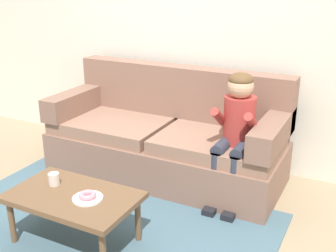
{
  "coord_description": "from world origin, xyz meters",
  "views": [
    {
      "loc": [
        1.71,
        -2.44,
        1.84
      ],
      "look_at": [
        0.24,
        0.45,
        0.65
      ],
      "focal_mm": 44.85,
      "sensor_mm": 36.0,
      "label": 1
    }
  ],
  "objects_px": {
    "person_child": "(236,126)",
    "donut": "(87,195)",
    "mug": "(54,179)",
    "coffee_table": "(73,200)",
    "toy_controller": "(60,197)",
    "couch": "(167,139)"
  },
  "relations": [
    {
      "from": "couch",
      "to": "toy_controller",
      "type": "xyz_separation_m",
      "value": [
        -0.58,
        -0.89,
        -0.33
      ]
    },
    {
      "from": "coffee_table",
      "to": "donut",
      "type": "distance_m",
      "value": 0.15
    },
    {
      "from": "coffee_table",
      "to": "person_child",
      "type": "xyz_separation_m",
      "value": [
        0.81,
        1.09,
        0.33
      ]
    },
    {
      "from": "person_child",
      "to": "mug",
      "type": "xyz_separation_m",
      "value": [
        -1.02,
        -1.04,
        -0.24
      ]
    },
    {
      "from": "toy_controller",
      "to": "donut",
      "type": "bearing_deg",
      "value": -36.56
    },
    {
      "from": "mug",
      "to": "toy_controller",
      "type": "relative_size",
      "value": 0.4
    },
    {
      "from": "mug",
      "to": "toy_controller",
      "type": "height_order",
      "value": "mug"
    },
    {
      "from": "coffee_table",
      "to": "donut",
      "type": "bearing_deg",
      "value": -2.62
    },
    {
      "from": "coffee_table",
      "to": "mug",
      "type": "height_order",
      "value": "mug"
    },
    {
      "from": "person_child",
      "to": "mug",
      "type": "relative_size",
      "value": 12.24
    },
    {
      "from": "donut",
      "to": "toy_controller",
      "type": "relative_size",
      "value": 0.53
    },
    {
      "from": "coffee_table",
      "to": "person_child",
      "type": "distance_m",
      "value": 1.4
    },
    {
      "from": "couch",
      "to": "toy_controller",
      "type": "relative_size",
      "value": 9.72
    },
    {
      "from": "donut",
      "to": "couch",
      "type": "bearing_deg",
      "value": 92.74
    },
    {
      "from": "toy_controller",
      "to": "mug",
      "type": "bearing_deg",
      "value": -53.92
    },
    {
      "from": "person_child",
      "to": "donut",
      "type": "height_order",
      "value": "person_child"
    },
    {
      "from": "couch",
      "to": "person_child",
      "type": "distance_m",
      "value": 0.83
    },
    {
      "from": "couch",
      "to": "donut",
      "type": "height_order",
      "value": "couch"
    },
    {
      "from": "person_child",
      "to": "donut",
      "type": "xyz_separation_m",
      "value": [
        -0.67,
        -1.1,
        -0.25
      ]
    },
    {
      "from": "couch",
      "to": "mug",
      "type": "bearing_deg",
      "value": -102.7
    },
    {
      "from": "person_child",
      "to": "toy_controller",
      "type": "xyz_separation_m",
      "value": [
        -1.31,
        -0.68,
        -0.65
      ]
    },
    {
      "from": "couch",
      "to": "donut",
      "type": "distance_m",
      "value": 1.32
    }
  ]
}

